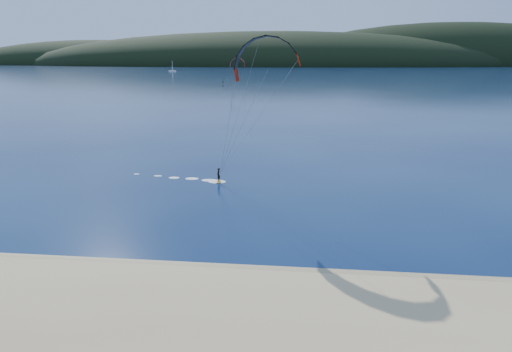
# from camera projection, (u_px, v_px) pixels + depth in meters

# --- Properties ---
(ground) EXTENTS (1800.00, 1800.00, 0.00)m
(ground) POSITION_uv_depth(u_px,v_px,m) (206.00, 315.00, 22.65)
(ground) COLOR #08163D
(ground) RESTS_ON ground
(wet_sand) EXTENTS (220.00, 2.50, 0.10)m
(wet_sand) POSITION_uv_depth(u_px,v_px,m) (221.00, 273.00, 26.94)
(wet_sand) COLOR #897250
(wet_sand) RESTS_ON ground
(headland) EXTENTS (1200.00, 310.00, 140.00)m
(headland) POSITION_uv_depth(u_px,v_px,m) (298.00, 65.00, 736.50)
(headland) COLOR black
(headland) RESTS_ON ground
(kitesurfer_near) EXTENTS (19.70, 7.34, 14.57)m
(kitesurfer_near) POSITION_uv_depth(u_px,v_px,m) (262.00, 77.00, 39.28)
(kitesurfer_near) COLOR #C39016
(kitesurfer_near) RESTS_ON ground
(kitesurfer_far) EXTENTS (12.68, 6.39, 12.27)m
(kitesurfer_far) POSITION_uv_depth(u_px,v_px,m) (237.00, 66.00, 211.50)
(kitesurfer_far) COLOR #C39016
(kitesurfer_far) RESTS_ON ground
(sailboat) EXTENTS (7.61, 4.70, 10.59)m
(sailboat) POSITION_uv_depth(u_px,v_px,m) (172.00, 71.00, 412.75)
(sailboat) COLOR white
(sailboat) RESTS_ON ground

